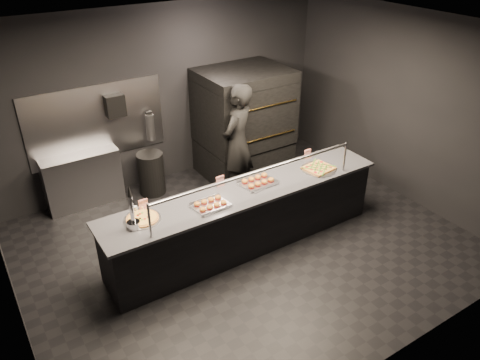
# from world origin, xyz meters

# --- Properties ---
(room) EXTENTS (6.04, 6.00, 3.00)m
(room) POSITION_xyz_m (-0.02, 0.05, 1.50)
(room) COLOR black
(room) RESTS_ON ground
(service_counter) EXTENTS (4.10, 0.78, 1.37)m
(service_counter) POSITION_xyz_m (0.00, -0.00, 0.46)
(service_counter) COLOR black
(service_counter) RESTS_ON ground
(pizza_oven) EXTENTS (1.50, 1.23, 1.91)m
(pizza_oven) POSITION_xyz_m (1.20, 1.90, 0.97)
(pizza_oven) COLOR black
(pizza_oven) RESTS_ON ground
(prep_shelf) EXTENTS (1.20, 0.35, 0.90)m
(prep_shelf) POSITION_xyz_m (-1.60, 2.32, 0.45)
(prep_shelf) COLOR #99999E
(prep_shelf) RESTS_ON ground
(towel_dispenser) EXTENTS (0.30, 0.20, 0.35)m
(towel_dispenser) POSITION_xyz_m (-0.90, 2.39, 1.55)
(towel_dispenser) COLOR black
(towel_dispenser) RESTS_ON room
(fire_extinguisher) EXTENTS (0.14, 0.14, 0.51)m
(fire_extinguisher) POSITION_xyz_m (-0.35, 2.40, 1.06)
(fire_extinguisher) COLOR #B2B2B7
(fire_extinguisher) RESTS_ON room
(beer_tap) EXTENTS (0.15, 0.22, 0.59)m
(beer_tap) POSITION_xyz_m (-1.60, -0.02, 1.09)
(beer_tap) COLOR silver
(beer_tap) RESTS_ON service_counter
(round_pizza) EXTENTS (0.46, 0.46, 0.03)m
(round_pizza) POSITION_xyz_m (-1.45, 0.08, 0.94)
(round_pizza) COLOR silver
(round_pizza) RESTS_ON service_counter
(slider_tray_a) EXTENTS (0.49, 0.39, 0.07)m
(slider_tray_a) POSITION_xyz_m (-0.60, -0.10, 0.95)
(slider_tray_a) COLOR silver
(slider_tray_a) RESTS_ON service_counter
(slider_tray_b) EXTENTS (0.54, 0.45, 0.08)m
(slider_tray_b) POSITION_xyz_m (0.24, 0.06, 0.95)
(slider_tray_b) COLOR silver
(slider_tray_b) RESTS_ON service_counter
(square_pizza) EXTENTS (0.50, 0.50, 0.05)m
(square_pizza) POSITION_xyz_m (1.22, -0.09, 0.94)
(square_pizza) COLOR silver
(square_pizza) RESTS_ON service_counter
(condiment_jar) EXTENTS (0.13, 0.05, 0.09)m
(condiment_jar) POSITION_xyz_m (-1.43, 0.28, 0.96)
(condiment_jar) COLOR silver
(condiment_jar) RESTS_ON service_counter
(tent_cards) EXTENTS (2.78, 0.04, 0.15)m
(tent_cards) POSITION_xyz_m (-0.09, 0.28, 1.00)
(tent_cards) COLOR white
(tent_cards) RESTS_ON service_counter
(trash_bin) EXTENTS (0.44, 0.44, 0.73)m
(trash_bin) POSITION_xyz_m (-0.53, 2.08, 0.37)
(trash_bin) COLOR black
(trash_bin) RESTS_ON ground
(worker) EXTENTS (0.85, 0.77, 1.95)m
(worker) POSITION_xyz_m (0.64, 1.22, 0.98)
(worker) COLOR black
(worker) RESTS_ON ground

